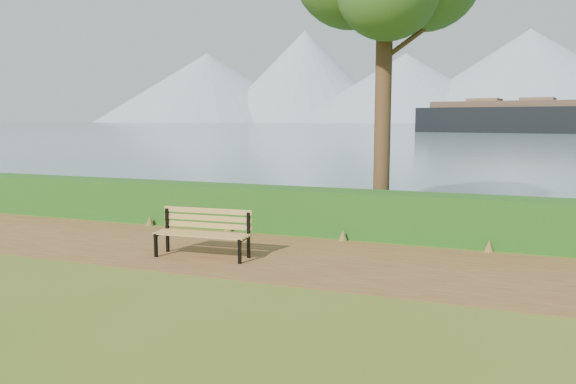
% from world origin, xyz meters
% --- Properties ---
extents(ground, '(140.00, 140.00, 0.00)m').
position_xyz_m(ground, '(0.00, 0.00, 0.00)').
color(ground, '#455D1A').
rests_on(ground, ground).
extents(path, '(40.00, 3.40, 0.01)m').
position_xyz_m(path, '(0.00, 0.30, 0.01)').
color(path, brown).
rests_on(path, ground).
extents(hedge, '(32.00, 0.85, 1.00)m').
position_xyz_m(hedge, '(0.00, 2.60, 0.50)').
color(hedge, '#164B15').
rests_on(hedge, ground).
extents(water, '(700.00, 510.00, 0.00)m').
position_xyz_m(water, '(0.00, 260.00, 0.01)').
color(water, slate).
rests_on(water, ground).
extents(mountains, '(585.00, 190.00, 70.00)m').
position_xyz_m(mountains, '(-9.17, 406.05, 27.70)').
color(mountains, '#8093AA').
rests_on(mountains, ground).
extents(bench, '(1.82, 0.64, 0.90)m').
position_xyz_m(bench, '(-0.46, -0.20, 0.52)').
color(bench, black).
rests_on(bench, ground).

